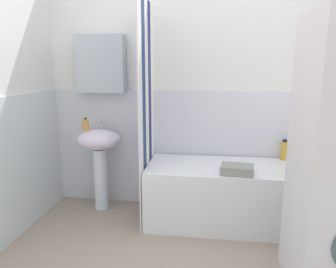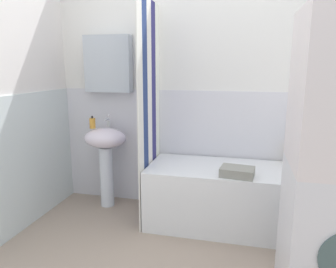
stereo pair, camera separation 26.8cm
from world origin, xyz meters
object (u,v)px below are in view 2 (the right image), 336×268
body_wash_bottle (322,157)px  sink (106,149)px  conditioner_bottle (291,154)px  towel_folded (237,172)px  soap_dispenser (92,123)px  shampoo_bottle (310,154)px  bathtub (239,198)px

body_wash_bottle → sink: bearing=-176.8°
conditioner_bottle → towel_folded: size_ratio=0.75×
sink → soap_dispenser: soap_dispenser is taller
sink → towel_folded: 1.36m
sink → shampoo_bottle: bearing=3.0°
shampoo_bottle → bathtub: bearing=-158.5°
body_wash_bottle → towel_folded: size_ratio=0.69×
bathtub → towel_folded: bearing=-95.6°
shampoo_bottle → conditioner_bottle: shampoo_bottle is taller
conditioner_bottle → towel_folded: (-0.48, -0.47, -0.06)m
body_wash_bottle → shampoo_bottle: size_ratio=0.77×
soap_dispenser → bathtub: soap_dispenser is taller
shampoo_bottle → body_wash_bottle: bearing=6.8°
sink → bathtub: 1.39m
bathtub → towel_folded: size_ratio=6.07×
bathtub → towel_folded: 0.37m
body_wash_bottle → soap_dispenser: bearing=-176.1°
body_wash_bottle → conditioner_bottle: conditioner_bottle is taller
sink → soap_dispenser: (-0.11, -0.03, 0.27)m
soap_dispenser → conditioner_bottle: size_ratio=0.62×
conditioner_bottle → towel_folded: conditioner_bottle is taller
sink → bathtub: size_ratio=0.51×
sink → shampoo_bottle: size_ratio=3.47×
body_wash_bottle → conditioner_bottle: size_ratio=0.91×
sink → towel_folded: bearing=-14.4°
sink → towel_folded: size_ratio=3.08×
soap_dispenser → shampoo_bottle: (2.06, 0.14, -0.22)m
soap_dispenser → conditioner_bottle: (1.91, 0.16, -0.23)m
bathtub → body_wash_bottle: 0.84m
soap_dispenser → bathtub: bearing=-4.0°
bathtub → body_wash_bottle: size_ratio=8.86×
bathtub → shampoo_bottle: (0.61, 0.24, 0.39)m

